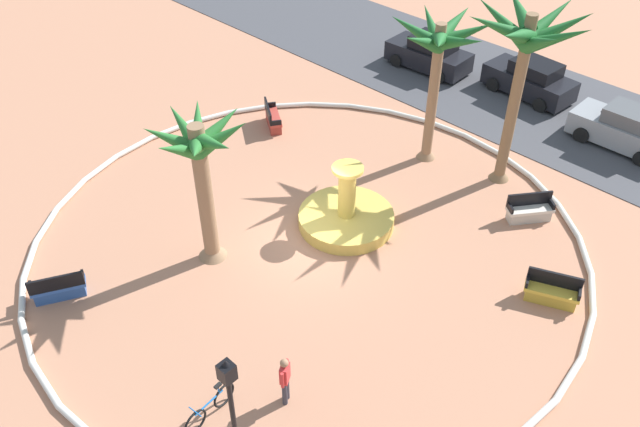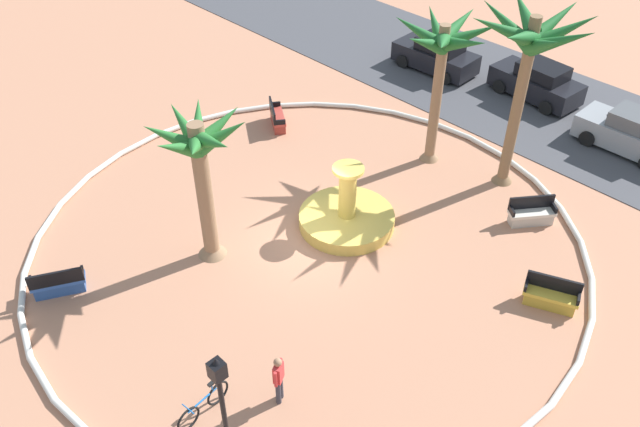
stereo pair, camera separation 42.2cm
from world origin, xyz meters
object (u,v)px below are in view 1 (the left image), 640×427
Objects in this scene: bench_east at (273,119)px; palm_tree_mid_plaza at (200,159)px; palm_tree_near_fountain at (527,47)px; parked_car_second at (530,80)px; bench_southeast at (551,293)px; bench_north at (59,289)px; lamppost at (232,407)px; person_cyclist_helmet at (285,378)px; parked_car_third at (625,129)px; palm_tree_by_curb at (439,51)px; bench_west at (529,211)px; fountain at (346,217)px; parked_car_leftmost at (429,54)px; bicycle_red_frame at (210,408)px.

palm_tree_mid_plaza is at bearing -56.30° from bench_east.
parked_car_second is at bearing 112.11° from palm_tree_near_fountain.
bench_north is at bearing -136.36° from bench_southeast.
lamppost is at bearing -104.87° from bench_southeast.
palm_tree_near_fountain reaches higher than parked_car_second.
palm_tree_near_fountain is 8.04m from bench_southeast.
person_cyclist_helmet is 19.25m from parked_car_second.
parked_car_third is (0.81, 17.75, -0.13)m from person_cyclist_helmet.
palm_tree_by_curb is 6.42m from bench_west.
person_cyclist_helmet is (-0.47, 1.99, -1.33)m from lamppost.
fountain is at bearing -84.54° from palm_tree_by_curb.
palm_tree_by_curb reaches higher than bench_north.
lamppost is (6.22, -4.17, -1.55)m from palm_tree_mid_plaza.
fountain is at bearing 64.44° from palm_tree_mid_plaza.
bench_north is (-1.85, -4.41, -3.44)m from palm_tree_mid_plaza.
bench_west is 0.39× the size of parked_car_leftmost.
bench_east is 11.67m from parked_car_second.
bench_west is at bearing -7.09° from palm_tree_by_curb.
fountain is at bearing -111.81° from parked_car_third.
palm_tree_mid_plaza is at bearing -125.81° from bench_west.
palm_tree_by_curb is at bearing 103.67° from bicycle_red_frame.
fountain reaches higher than bench_southeast.
bench_southeast is at bearing -39.30° from parked_car_leftmost.
lamppost reaches higher than parked_car_leftmost.
fountain reaches higher than bench_west.
fountain reaches higher than parked_car_second.
bench_east is (-8.86, -3.42, -4.96)m from palm_tree_near_fountain.
bench_east is 0.40× the size of parked_car_leftmost.
palm_tree_near_fountain is at bearing 67.06° from palm_tree_mid_plaza.
bench_west is 9.11m from parked_car_second.
bench_north is (2.68, -11.20, 0.00)m from bench_east.
person_cyclist_helmet is at bearing 16.34° from bench_north.
parked_car_third is (2.23, 5.35, -4.53)m from palm_tree_near_fountain.
parked_car_leftmost is at bearing 144.30° from bench_west.
bench_east is at bearing 175.82° from bench_southeast.
parked_car_leftmost is at bearing 144.00° from palm_tree_near_fountain.
person_cyclist_helmet is (10.28, -8.98, 0.56)m from bench_east.
palm_tree_mid_plaza reaches higher than person_cyclist_helmet.
palm_tree_near_fountain reaches higher than lamppost.
fountain is 1.97× the size of bench_southeast.
bicycle_red_frame is (-1.62, -12.66, 0.04)m from bench_west.
bench_southeast is 1.02× the size of person_cyclist_helmet.
fountain is 6.70m from palm_tree_by_curb.
bench_southeast is 0.41× the size of parked_car_leftmost.
person_cyclist_helmet is 19.86m from parked_car_leftmost.
palm_tree_by_curb is 8.57m from parked_car_leftmost.
parked_car_second is at bearing 91.37° from fountain.
bench_southeast is (7.36, -3.60, -4.17)m from palm_tree_by_curb.
palm_tree_mid_plaza is 3.18× the size of person_cyclist_helmet.
bicycle_red_frame is at bearing -121.12° from person_cyclist_helmet.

